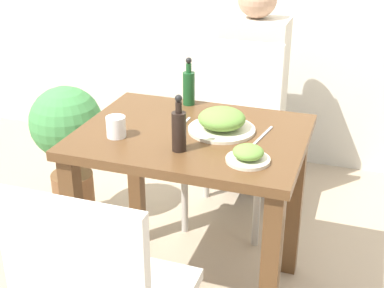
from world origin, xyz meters
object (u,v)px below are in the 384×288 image
Objects in this scene: drink_cup at (116,127)px; sauce_bottle at (189,86)px; chair_far at (236,124)px; person_figure at (253,90)px; condiment_bottle at (179,129)px; potted_plant_left at (68,139)px; side_plate at (248,155)px; food_plate at (222,121)px.

sauce_bottle reaches higher than drink_cup.
chair_far is 0.77× the size of person_figure.
condiment_bottle is 0.28× the size of potted_plant_left.
condiment_bottle reaches higher than side_plate.
sauce_bottle is (0.14, 0.40, 0.04)m from drink_cup.
person_figure is (0.00, 1.16, -0.24)m from condiment_bottle.
side_plate reaches higher than potted_plant_left.
food_plate reaches higher than potted_plant_left.
chair_far reaches higher than potted_plant_left.
side_plate is 0.57m from sauce_bottle.
side_plate is 1.20m from person_figure.
person_figure is at bearing 87.91° from chair_far.
condiment_bottle reaches higher than chair_far.
chair_far is 0.52m from sauce_bottle.
chair_far is 4.43× the size of sauce_bottle.
drink_cup is 0.38× the size of condiment_bottle.
side_plate is 0.73× the size of sauce_bottle.
chair_far is at bearing -92.09° from person_figure.
food_plate reaches higher than side_plate.
sauce_bottle and condiment_bottle have the same top height.
drink_cup is 0.75m from potted_plant_left.
chair_far is 1.23× the size of potted_plant_left.
drink_cup reaches higher than side_plate.
condiment_bottle is at bearing -114.11° from food_plate.
food_plate is 0.39m from drink_cup.
chair_far is 6.06× the size of side_plate.
condiment_bottle reaches higher than drink_cup.
side_plate is (0.15, -0.21, -0.01)m from food_plate.
sauce_bottle is (-0.11, -0.41, 0.32)m from chair_far.
sauce_bottle is 0.77m from person_figure.
potted_plant_left is (-0.65, 0.06, -0.36)m from sauce_bottle.
chair_far is 0.70m from food_plate.
food_plate is at bearing 65.89° from condiment_bottle.
sauce_bottle is at bearing -99.29° from person_figure.
food_plate is 1.24× the size of condiment_bottle.
food_plate is 3.27× the size of drink_cup.
drink_cup is 0.11× the size of potted_plant_left.
drink_cup is at bearing -102.96° from person_figure.
chair_far is at bearing 90.62° from condiment_bottle.
condiment_bottle is at bearing -90.12° from person_figure.
food_plate is 0.26m from side_plate.
side_plate is at bearing -4.89° from drink_cup.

